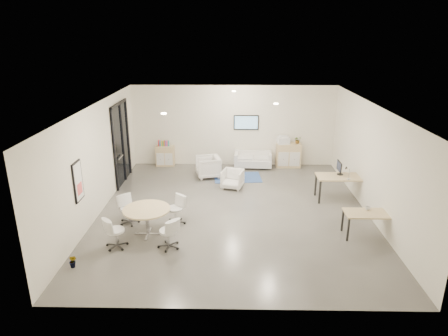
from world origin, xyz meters
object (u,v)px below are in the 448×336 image
Objects in this scene: sideboard_right at (288,155)px; desk_front at (369,215)px; sideboard_left at (165,156)px; armchair_right at (232,178)px; desk_rear at (341,179)px; round_table at (147,212)px; loveseat at (253,160)px; armchair_left at (208,166)px.

sideboard_right reaches higher than desk_front.
sideboard_left is 3.60m from armchair_right.
sideboard_left is 1.16× the size of armchair_right.
desk_rear is 2.44m from desk_front.
desk_front is 5.84m from round_table.
loveseat is 6.43m from round_table.
round_table is (-5.84, -0.04, 0.07)m from desk_front.
loveseat is at bearing -175.44° from sideboard_right.
armchair_right is at bearing 137.12° from desk_front.
sideboard_right is at bearing 51.98° from round_table.
desk_rear is (3.45, -0.95, 0.36)m from armchair_right.
armchair_left is at bearing 73.29° from round_table.
round_table is at bearing -157.00° from desk_rear.
sideboard_left reaches higher than armchair_right.
loveseat is 0.98× the size of desk_rear.
sideboard_right is 3.51m from desk_rear.
desk_rear is (1.22, -3.28, 0.24)m from sideboard_right.
armchair_left is 0.66× the size of desk_front.
sideboard_right is 0.64× the size of loveseat.
armchair_left is at bearing 145.04° from armchair_right.
sideboard_left is 0.54× the size of loveseat.
round_table is (-2.26, -3.42, 0.32)m from armchair_right.
armchair_left reaches higher than desk_front.
round_table is at bearing -128.02° from sideboard_right.
armchair_left is 4.83m from desk_rear.
round_table is (0.44, -5.79, 0.26)m from sideboard_left.
desk_front is 1.05× the size of round_table.
sideboard_right is 0.62× the size of desk_rear.
desk_front is at bearing -76.68° from sideboard_right.
armchair_right is at bearing 56.51° from round_table.
sideboard_left reaches higher than desk_rear.
sideboard_left is 0.53× the size of desk_rear.
loveseat is (-1.41, -0.11, -0.18)m from sideboard_right.
loveseat is 4.14m from desk_rear.
round_table is at bearing -114.94° from loveseat.
sideboard_right is at bearing 103.84° from desk_front.
armchair_left is at bearing -35.21° from sideboard_left.
armchair_left is at bearing 135.58° from desk_front.
armchair_right is 4.11m from round_table.
sideboard_right is 3.37m from armchair_left.
sideboard_left is at bearing -178.74° from loveseat.
desk_rear reaches higher than desk_front.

